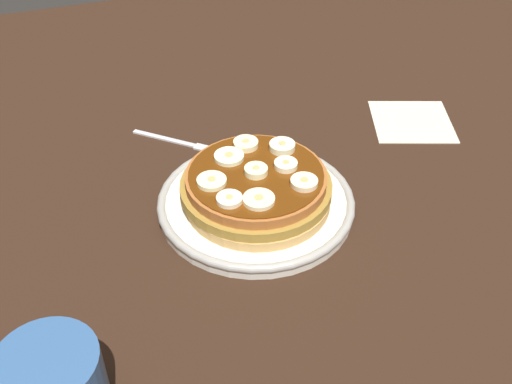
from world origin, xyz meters
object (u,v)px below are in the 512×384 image
at_px(napkin, 412,121).
at_px(fork, 181,142).
at_px(plate, 256,202).
at_px(banana_slice_0, 258,171).
at_px(banana_slice_6, 282,147).
at_px(banana_slice_1, 229,157).
at_px(banana_slice_7, 246,144).
at_px(banana_slice_3, 286,166).
at_px(banana_slice_4, 304,183).
at_px(pancake_stack, 258,188).
at_px(banana_slice_8, 229,200).
at_px(banana_slice_2, 212,183).
at_px(banana_slice_5, 259,200).

xyz_separation_m(napkin, fork, (-0.06, -0.32, 0.00)).
xyz_separation_m(plate, napkin, (-0.10, 0.27, -0.01)).
relative_size(banana_slice_0, banana_slice_6, 0.87).
height_order(banana_slice_1, banana_slice_7, banana_slice_7).
height_order(banana_slice_3, banana_slice_4, same).
relative_size(pancake_stack, banana_slice_8, 6.26).
distance_m(pancake_stack, napkin, 0.29).
distance_m(banana_slice_6, napkin, 0.24).
xyz_separation_m(banana_slice_7, fork, (-0.11, -0.06, -0.05)).
bearing_deg(banana_slice_2, banana_slice_0, 91.43).
distance_m(banana_slice_3, banana_slice_4, 0.04).
bearing_deg(banana_slice_7, fork, -152.32).
height_order(banana_slice_5, banana_slice_7, banana_slice_7).
bearing_deg(banana_slice_7, banana_slice_3, 27.78).
height_order(banana_slice_6, banana_slice_7, same).
relative_size(banana_slice_5, banana_slice_8, 1.22).
xyz_separation_m(pancake_stack, banana_slice_0, (-0.00, -0.00, 0.02)).
relative_size(plate, banana_slice_1, 6.59).
relative_size(plate, banana_slice_7, 7.72).
height_order(plate, banana_slice_8, banana_slice_8).
distance_m(plate, napkin, 0.29).
bearing_deg(napkin, banana_slice_0, -68.68).
relative_size(banana_slice_1, banana_slice_5, 1.01).
bearing_deg(pancake_stack, banana_slice_0, -167.65).
xyz_separation_m(pancake_stack, banana_slice_6, (-0.04, 0.04, 0.02)).
bearing_deg(banana_slice_7, napkin, 100.66).
bearing_deg(banana_slice_5, plate, 163.91).
height_order(banana_slice_0, banana_slice_8, banana_slice_0).
bearing_deg(banana_slice_8, napkin, 114.06).
xyz_separation_m(banana_slice_6, fork, (-0.13, -0.10, -0.05)).
bearing_deg(plate, banana_slice_3, 87.16).
height_order(pancake_stack, banana_slice_8, banana_slice_8).
bearing_deg(banana_slice_7, banana_slice_4, 21.96).
xyz_separation_m(banana_slice_3, banana_slice_6, (-0.04, 0.01, 0.00)).
bearing_deg(banana_slice_6, fork, -143.37).
bearing_deg(banana_slice_7, banana_slice_2, -45.65).
height_order(napkin, fork, fork).
height_order(banana_slice_0, napkin, banana_slice_0).
xyz_separation_m(banana_slice_5, fork, (-0.21, -0.04, -0.05)).
distance_m(pancake_stack, banana_slice_6, 0.06).
height_order(plate, pancake_stack, pancake_stack).
xyz_separation_m(banana_slice_5, banana_slice_7, (-0.10, 0.02, 0.00)).
relative_size(banana_slice_2, banana_slice_3, 1.23).
relative_size(banana_slice_3, fork, 0.26).
xyz_separation_m(banana_slice_1, banana_slice_4, (0.07, 0.06, 0.00)).
bearing_deg(banana_slice_2, fork, 179.41).
bearing_deg(banana_slice_2, banana_slice_6, 110.78).
distance_m(banana_slice_0, banana_slice_4, 0.05).
relative_size(banana_slice_1, fork, 0.34).
xyz_separation_m(plate, banana_slice_8, (0.04, -0.04, 0.05)).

